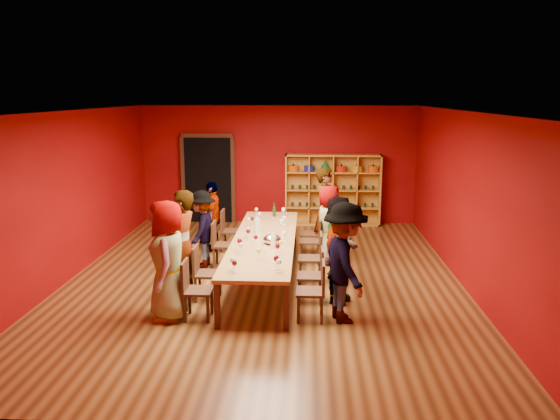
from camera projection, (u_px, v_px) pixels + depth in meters
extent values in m
cube|color=#4F2F15|center=(264.00, 279.00, 9.91)|extent=(7.10, 9.10, 0.02)
cube|color=#700507|center=(278.00, 165.00, 14.00)|extent=(7.10, 0.02, 3.00)
cube|color=#700507|center=(225.00, 286.00, 5.19)|extent=(7.10, 0.02, 3.00)
cube|color=#700507|center=(69.00, 196.00, 9.78)|extent=(0.02, 9.10, 3.00)
cube|color=#700507|center=(466.00, 200.00, 9.41)|extent=(0.02, 9.10, 3.00)
cube|color=white|center=(263.00, 110.00, 9.28)|extent=(7.10, 9.10, 0.02)
cube|color=#A27543|center=(264.00, 240.00, 9.76)|extent=(1.10, 4.50, 0.06)
cube|color=black|center=(217.00, 306.00, 7.74)|extent=(0.08, 0.08, 0.69)
cube|color=black|center=(250.00, 230.00, 11.98)|extent=(0.08, 0.08, 0.69)
cube|color=black|center=(286.00, 307.00, 7.69)|extent=(0.08, 0.08, 0.69)
cube|color=black|center=(294.00, 231.00, 11.93)|extent=(0.08, 0.08, 0.69)
cube|color=black|center=(209.00, 180.00, 14.11)|extent=(1.20, 0.14, 2.20)
cube|color=black|center=(207.00, 136.00, 13.80)|extent=(1.32, 0.06, 0.10)
cube|color=black|center=(183.00, 180.00, 14.07)|extent=(0.10, 0.06, 2.20)
cube|color=black|center=(233.00, 181.00, 14.00)|extent=(0.10, 0.06, 2.20)
cube|color=#C6872C|center=(286.00, 189.00, 13.89)|extent=(0.04, 0.40, 1.80)
cube|color=#C6872C|center=(380.00, 190.00, 13.76)|extent=(0.04, 0.40, 1.80)
cube|color=#C6872C|center=(333.00, 155.00, 13.64)|extent=(2.40, 0.40, 0.04)
cube|color=#C6872C|center=(332.00, 224.00, 14.01)|extent=(2.40, 0.40, 0.04)
cube|color=#C6872C|center=(332.00, 189.00, 14.01)|extent=(2.40, 0.02, 1.80)
cube|color=#C6872C|center=(332.00, 207.00, 13.92)|extent=(2.36, 0.38, 0.03)
cube|color=#C6872C|center=(333.00, 190.00, 13.82)|extent=(2.36, 0.38, 0.03)
cube|color=#C6872C|center=(333.00, 172.00, 13.73)|extent=(2.36, 0.38, 0.03)
cube|color=#C6872C|center=(309.00, 190.00, 13.86)|extent=(0.03, 0.38, 1.76)
cube|color=#C6872C|center=(333.00, 190.00, 13.82)|extent=(0.03, 0.38, 1.76)
cube|color=#C6872C|center=(356.00, 190.00, 13.79)|extent=(0.03, 0.38, 1.76)
cylinder|color=#D3560C|center=(293.00, 168.00, 13.76)|extent=(0.26, 0.26, 0.15)
sphere|color=black|center=(293.00, 165.00, 13.74)|extent=(0.05, 0.05, 0.05)
cylinder|color=navy|center=(309.00, 168.00, 13.74)|extent=(0.26, 0.26, 0.15)
sphere|color=black|center=(309.00, 165.00, 13.72)|extent=(0.05, 0.05, 0.05)
cylinder|color=#1A6A32|center=(325.00, 170.00, 13.73)|extent=(0.26, 0.26, 0.08)
cone|color=#1A6A32|center=(325.00, 164.00, 13.70)|extent=(0.24, 0.24, 0.22)
cylinder|color=#AC2713|center=(341.00, 169.00, 13.70)|extent=(0.26, 0.26, 0.15)
sphere|color=black|center=(341.00, 165.00, 13.68)|extent=(0.05, 0.05, 0.05)
cylinder|color=gold|center=(357.00, 169.00, 13.68)|extent=(0.26, 0.26, 0.15)
sphere|color=black|center=(357.00, 165.00, 13.66)|extent=(0.05, 0.05, 0.05)
cylinder|color=#D3560C|center=(373.00, 169.00, 13.66)|extent=(0.26, 0.26, 0.15)
sphere|color=black|center=(373.00, 165.00, 13.64)|extent=(0.05, 0.05, 0.05)
cylinder|color=black|center=(292.00, 204.00, 13.96)|extent=(0.07, 0.07, 0.10)
cylinder|color=black|center=(300.00, 204.00, 13.95)|extent=(0.07, 0.07, 0.10)
cylinder|color=black|center=(307.00, 204.00, 13.94)|extent=(0.07, 0.07, 0.10)
cylinder|color=black|center=(314.00, 204.00, 13.93)|extent=(0.07, 0.07, 0.10)
cylinder|color=black|center=(321.00, 205.00, 13.92)|extent=(0.07, 0.07, 0.10)
cylinder|color=black|center=(329.00, 205.00, 13.91)|extent=(0.07, 0.07, 0.10)
cylinder|color=black|center=(336.00, 205.00, 13.90)|extent=(0.07, 0.07, 0.10)
cylinder|color=black|center=(343.00, 205.00, 13.89)|extent=(0.07, 0.07, 0.10)
cylinder|color=black|center=(350.00, 205.00, 13.88)|extent=(0.07, 0.07, 0.10)
cylinder|color=black|center=(358.00, 205.00, 13.87)|extent=(0.07, 0.07, 0.10)
cylinder|color=black|center=(365.00, 205.00, 13.86)|extent=(0.07, 0.07, 0.10)
cylinder|color=black|center=(372.00, 205.00, 13.85)|extent=(0.07, 0.07, 0.10)
cylinder|color=black|center=(293.00, 187.00, 13.86)|extent=(0.07, 0.07, 0.10)
cylinder|color=black|center=(300.00, 187.00, 13.85)|extent=(0.07, 0.07, 0.10)
cylinder|color=black|center=(307.00, 187.00, 13.85)|extent=(0.07, 0.07, 0.10)
cylinder|color=black|center=(314.00, 187.00, 13.84)|extent=(0.07, 0.07, 0.10)
cylinder|color=black|center=(322.00, 187.00, 13.83)|extent=(0.07, 0.07, 0.10)
cylinder|color=black|center=(329.00, 187.00, 13.82)|extent=(0.07, 0.07, 0.10)
cylinder|color=black|center=(336.00, 187.00, 13.81)|extent=(0.07, 0.07, 0.10)
cylinder|color=black|center=(344.00, 187.00, 13.80)|extent=(0.07, 0.07, 0.10)
cylinder|color=black|center=(351.00, 187.00, 13.79)|extent=(0.07, 0.07, 0.10)
cylinder|color=black|center=(358.00, 188.00, 13.78)|extent=(0.07, 0.07, 0.10)
cylinder|color=black|center=(366.00, 188.00, 13.77)|extent=(0.07, 0.07, 0.10)
cylinder|color=black|center=(373.00, 188.00, 13.76)|extent=(0.07, 0.07, 0.10)
cube|color=black|center=(198.00, 291.00, 8.08)|extent=(0.42, 0.42, 0.04)
cube|color=black|center=(185.00, 275.00, 8.04)|extent=(0.04, 0.40, 0.44)
cube|color=black|center=(185.00, 309.00, 7.97)|extent=(0.04, 0.04, 0.41)
cube|color=black|center=(208.00, 310.00, 7.95)|extent=(0.04, 0.04, 0.41)
cube|color=black|center=(190.00, 301.00, 8.30)|extent=(0.04, 0.04, 0.41)
cube|color=black|center=(212.00, 301.00, 8.28)|extent=(0.04, 0.04, 0.41)
imported|color=#131434|center=(168.00, 260.00, 8.00)|extent=(0.63, 0.95, 1.79)
cube|color=black|center=(208.00, 274.00, 8.83)|extent=(0.42, 0.42, 0.04)
cube|color=black|center=(196.00, 260.00, 8.79)|extent=(0.04, 0.40, 0.44)
cube|color=black|center=(196.00, 291.00, 8.72)|extent=(0.04, 0.04, 0.41)
cube|color=black|center=(217.00, 291.00, 8.70)|extent=(0.04, 0.04, 0.41)
cube|color=black|center=(200.00, 283.00, 9.05)|extent=(0.04, 0.04, 0.41)
cube|color=black|center=(220.00, 284.00, 9.04)|extent=(0.04, 0.04, 0.41)
imported|color=#587FB6|center=(182.00, 246.00, 8.75)|extent=(0.65, 0.77, 1.81)
cube|color=black|center=(224.00, 245.00, 10.50)|extent=(0.42, 0.42, 0.04)
cube|color=black|center=(214.00, 233.00, 10.46)|extent=(0.04, 0.40, 0.44)
cube|color=black|center=(214.00, 259.00, 10.39)|extent=(0.04, 0.04, 0.41)
cube|color=black|center=(232.00, 259.00, 10.37)|extent=(0.04, 0.04, 0.41)
cube|color=black|center=(217.00, 254.00, 10.72)|extent=(0.04, 0.04, 0.41)
cube|color=black|center=(234.00, 254.00, 10.71)|extent=(0.04, 0.04, 0.41)
imported|color=#535358|center=(202.00, 229.00, 10.46)|extent=(0.49, 1.00, 1.50)
cube|color=black|center=(232.00, 231.00, 11.57)|extent=(0.42, 0.42, 0.04)
cube|color=black|center=(223.00, 220.00, 11.53)|extent=(0.04, 0.40, 0.44)
cube|color=black|center=(223.00, 243.00, 11.46)|extent=(0.04, 0.04, 0.41)
cube|color=black|center=(239.00, 244.00, 11.45)|extent=(0.04, 0.04, 0.41)
cube|color=black|center=(225.00, 239.00, 11.79)|extent=(0.04, 0.04, 0.41)
cube|color=black|center=(241.00, 239.00, 11.78)|extent=(0.04, 0.04, 0.41)
imported|color=#15193A|center=(213.00, 216.00, 11.53)|extent=(0.43, 0.89, 1.49)
cube|color=black|center=(310.00, 292.00, 8.04)|extent=(0.42, 0.42, 0.04)
cube|color=black|center=(323.00, 277.00, 7.98)|extent=(0.04, 0.40, 0.44)
cube|color=black|center=(298.00, 310.00, 7.93)|extent=(0.04, 0.04, 0.41)
cube|color=black|center=(322.00, 311.00, 7.91)|extent=(0.04, 0.04, 0.41)
cube|color=black|center=(299.00, 302.00, 8.26)|extent=(0.04, 0.04, 0.41)
cube|color=black|center=(321.00, 302.00, 8.24)|extent=(0.04, 0.04, 0.41)
imported|color=#CC8989|center=(345.00, 263.00, 7.91)|extent=(0.75, 1.23, 1.78)
cube|color=black|center=(310.00, 276.00, 8.73)|extent=(0.42, 0.42, 0.04)
cube|color=black|center=(322.00, 262.00, 8.67)|extent=(0.04, 0.40, 0.44)
cube|color=black|center=(299.00, 293.00, 8.62)|extent=(0.04, 0.04, 0.41)
cube|color=black|center=(321.00, 293.00, 8.60)|extent=(0.04, 0.04, 0.41)
cube|color=black|center=(300.00, 286.00, 8.95)|extent=(0.04, 0.04, 0.41)
cube|color=black|center=(320.00, 286.00, 8.93)|extent=(0.04, 0.04, 0.41)
imported|color=#141939|center=(338.00, 255.00, 8.63)|extent=(0.75, 1.01, 1.57)
cube|color=black|center=(310.00, 259.00, 9.65)|extent=(0.42, 0.42, 0.04)
cube|color=black|center=(321.00, 246.00, 9.59)|extent=(0.04, 0.40, 0.44)
cube|color=black|center=(300.00, 274.00, 9.54)|extent=(0.04, 0.04, 0.41)
cube|color=black|center=(320.00, 274.00, 9.53)|extent=(0.04, 0.04, 0.41)
cube|color=black|center=(301.00, 268.00, 9.88)|extent=(0.04, 0.04, 0.41)
cube|color=black|center=(319.00, 268.00, 9.86)|extent=(0.04, 0.04, 0.41)
imported|color=#C5848B|center=(338.00, 240.00, 9.55)|extent=(0.56, 1.49, 1.57)
cube|color=black|center=(310.00, 241.00, 10.77)|extent=(0.42, 0.42, 0.04)
cube|color=black|center=(320.00, 230.00, 10.71)|extent=(0.04, 0.40, 0.44)
cube|color=black|center=(301.00, 255.00, 10.66)|extent=(0.04, 0.04, 0.41)
cube|color=black|center=(319.00, 255.00, 10.65)|extent=(0.04, 0.04, 0.41)
cube|color=black|center=(301.00, 250.00, 10.99)|extent=(0.04, 0.04, 0.41)
cube|color=black|center=(318.00, 250.00, 10.98)|extent=(0.04, 0.04, 0.41)
imported|color=#5A8ABA|center=(329.00, 225.00, 10.68)|extent=(0.43, 0.76, 1.55)
cube|color=black|center=(310.00, 234.00, 11.35)|extent=(0.42, 0.42, 0.04)
cube|color=black|center=(319.00, 223.00, 11.29)|extent=(0.04, 0.40, 0.44)
cube|color=black|center=(302.00, 246.00, 11.24)|extent=(0.04, 0.04, 0.41)
cube|color=black|center=(318.00, 247.00, 11.22)|extent=(0.04, 0.04, 0.41)
cube|color=black|center=(302.00, 242.00, 11.57)|extent=(0.04, 0.04, 0.41)
cube|color=black|center=(318.00, 242.00, 11.55)|extent=(0.04, 0.04, 0.41)
imported|color=beige|center=(326.00, 212.00, 11.23)|extent=(0.71, 0.80, 1.82)
cylinder|color=white|center=(256.00, 245.00, 9.34)|extent=(0.06, 0.06, 0.01)
cylinder|color=white|center=(256.00, 242.00, 9.32)|extent=(0.01, 0.01, 0.10)
ellipsoid|color=#43070D|center=(256.00, 237.00, 9.31)|extent=(0.07, 0.07, 0.08)
cylinder|color=white|center=(278.00, 255.00, 8.77)|extent=(0.06, 0.06, 0.01)
cylinder|color=white|center=(278.00, 251.00, 8.76)|extent=(0.01, 0.01, 0.10)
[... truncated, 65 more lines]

